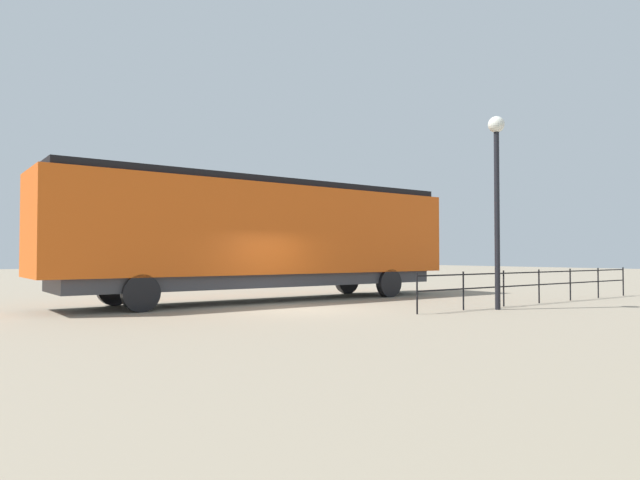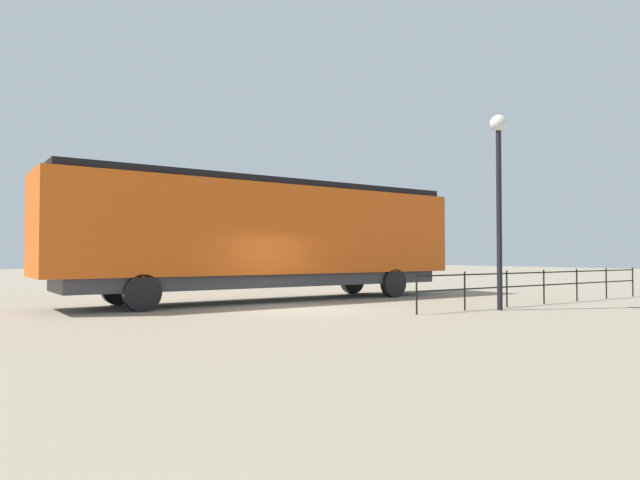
# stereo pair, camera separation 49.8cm
# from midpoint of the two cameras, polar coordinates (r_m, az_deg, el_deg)

# --- Properties ---
(ground_plane) EXTENTS (120.00, 120.00, 0.00)m
(ground_plane) POSITION_cam_midpoint_polar(r_m,az_deg,el_deg) (17.19, -3.10, -7.07)
(ground_plane) COLOR gray
(locomotive) EXTENTS (2.93, 15.34, 4.33)m
(locomotive) POSITION_cam_midpoint_polar(r_m,az_deg,el_deg) (20.57, -5.24, 0.59)
(locomotive) COLOR #D15114
(locomotive) RESTS_ON ground_plane
(lamp_post) EXTENTS (0.50, 0.50, 5.90)m
(lamp_post) POSITION_cam_midpoint_polar(r_m,az_deg,el_deg) (17.91, 16.81, 6.40)
(lamp_post) COLOR black
(lamp_post) RESTS_ON ground_plane
(platform_fence) EXTENTS (0.05, 11.93, 1.16)m
(platform_fence) POSITION_cam_midpoint_polar(r_m,az_deg,el_deg) (20.53, 20.78, -3.95)
(platform_fence) COLOR black
(platform_fence) RESTS_ON ground_plane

